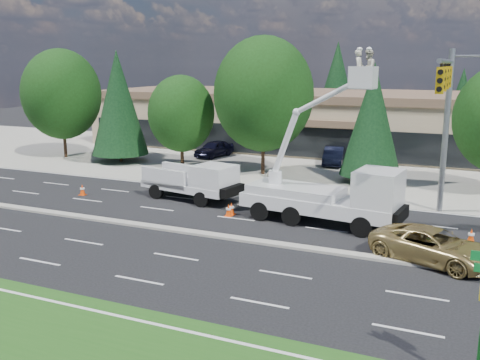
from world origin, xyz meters
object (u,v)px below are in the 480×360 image
at_px(signal_mast, 446,107).
at_px(bucket_truck, 332,189).
at_px(minivan, 433,246).
at_px(utility_pickup, 195,185).

xyz_separation_m(signal_mast, bucket_truck, (-5.02, -2.93, -4.15)).
relative_size(bucket_truck, minivan, 1.73).
bearing_deg(bucket_truck, utility_pickup, 175.86).
relative_size(signal_mast, utility_pickup, 1.60).
relative_size(signal_mast, bucket_truck, 1.13).
height_order(signal_mast, bucket_truck, signal_mast).
xyz_separation_m(utility_pickup, bucket_truck, (8.91, -1.73, 0.95)).
height_order(bucket_truck, minivan, bucket_truck).
distance_m(signal_mast, utility_pickup, 14.88).
bearing_deg(minivan, signal_mast, 21.78).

